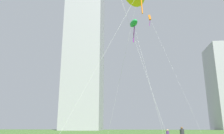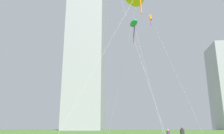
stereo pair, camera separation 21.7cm
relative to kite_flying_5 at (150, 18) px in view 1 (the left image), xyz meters
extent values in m
cylinder|color=#593372|center=(0.58, -18.46, -23.97)|extent=(0.35, 0.35, 0.61)
sphere|color=tan|center=(0.58, -18.46, -23.56)|extent=(0.21, 0.21, 0.21)
cylinder|color=#2D2D33|center=(1.68, -21.83, -23.79)|extent=(0.41, 0.41, 0.71)
sphere|color=brown|center=(1.68, -21.83, -23.32)|extent=(0.24, 0.24, 0.24)
cylinder|color=silver|center=(-2.36, -20.17, -7.60)|extent=(8.56, 4.77, 34.91)
cylinder|color=silver|center=(-4.75, -31.00, -18.67)|extent=(5.83, 2.96, 12.77)
cylinder|color=orange|center=(-1.84, -29.52, -13.63)|extent=(0.19, 0.38, 2.09)
cylinder|color=silver|center=(3.32, -4.69, -12.39)|extent=(6.77, 9.54, 25.34)
cube|color=orange|center=(-0.05, 0.08, 0.28)|extent=(0.65, 0.57, 1.23)
cylinder|color=purple|center=(-0.05, 0.08, -0.88)|extent=(0.34, 0.13, 1.71)
cylinder|color=silver|center=(-1.42, -23.14, -18.40)|extent=(2.75, 2.12, 13.31)
ellipsoid|color=green|center=(-2.79, -22.08, -11.75)|extent=(1.34, 3.15, 1.43)
cylinder|color=purple|center=(-2.79, -22.08, -13.04)|extent=(0.27, 0.18, 2.00)
cube|color=#A8A8AD|center=(50.38, 108.02, 2.56)|extent=(17.47, 24.32, 55.21)
cube|color=#A8A8AD|center=(-36.56, 77.47, 27.73)|extent=(22.76, 21.51, 105.57)
camera|label=1|loc=(-1.90, -45.46, -23.20)|focal=35.66mm
camera|label=2|loc=(-1.69, -45.43, -23.20)|focal=35.66mm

